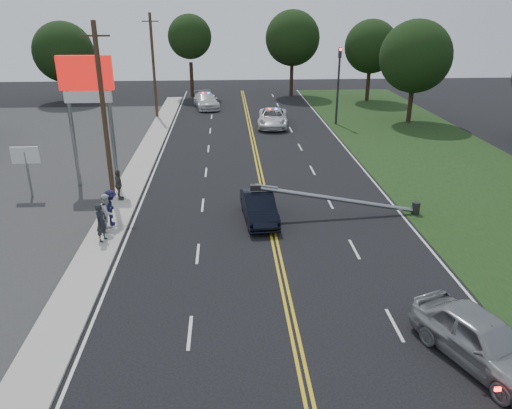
{
  "coord_description": "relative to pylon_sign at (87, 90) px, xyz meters",
  "views": [
    {
      "loc": [
        -2.25,
        -16.78,
        10.88
      ],
      "look_at": [
        -0.87,
        5.75,
        1.7
      ],
      "focal_mm": 35.0,
      "sensor_mm": 36.0,
      "label": 1
    }
  ],
  "objects": [
    {
      "name": "traffic_signal",
      "position": [
        18.8,
        16.0,
        -1.79
      ],
      "size": [
        0.28,
        0.41,
        7.05
      ],
      "color": "#2D2D30",
      "rests_on": "ground"
    },
    {
      "name": "grass_verge",
      "position": [
        24.0,
        -4.0,
        -5.99
      ],
      "size": [
        12.0,
        80.0,
        0.01
      ],
      "primitive_type": "cube",
      "color": "black",
      "rests_on": "ground"
    },
    {
      "name": "emergency_b",
      "position": [
        6.11,
        24.63,
        -5.17
      ],
      "size": [
        3.3,
        6.0,
        1.65
      ],
      "primitive_type": "imported",
      "rotation": [
        0.0,
        0.0,
        0.18
      ],
      "color": "silver",
      "rests_on": "ground"
    },
    {
      "name": "tree_6",
      "position": [
        4.17,
        32.1,
        1.04
      ],
      "size": [
        5.2,
        5.2,
        9.66
      ],
      "color": "black",
      "rests_on": "ground"
    },
    {
      "name": "tree_7",
      "position": [
        16.5,
        32.02,
        0.85
      ],
      "size": [
        6.56,
        6.56,
        10.14
      ],
      "color": "black",
      "rests_on": "ground"
    },
    {
      "name": "small_sign",
      "position": [
        -3.5,
        -2.0,
        -3.66
      ],
      "size": [
        1.6,
        0.14,
        3.1
      ],
      "color": "gray",
      "rests_on": "ground"
    },
    {
      "name": "bystander_c",
      "position": [
        2.24,
        -6.66,
        -4.93
      ],
      "size": [
        0.91,
        1.33,
        1.89
      ],
      "primitive_type": "imported",
      "rotation": [
        0.0,
        0.0,
        1.75
      ],
      "color": "#171638",
      "rests_on": "sidewalk"
    },
    {
      "name": "bystander_b",
      "position": [
        2.18,
        -7.31,
        -4.91
      ],
      "size": [
        0.84,
        1.02,
        1.94
      ],
      "primitive_type": "imported",
      "rotation": [
        0.0,
        0.0,
        1.45
      ],
      "color": "silver",
      "rests_on": "sidewalk"
    },
    {
      "name": "waiting_sedan",
      "position": [
        16.27,
        -18.09,
        -5.14
      ],
      "size": [
        3.73,
        5.39,
        1.7
      ],
      "primitive_type": "imported",
      "rotation": [
        0.0,
        0.0,
        0.38
      ],
      "color": "gray",
      "rests_on": "ground"
    },
    {
      "name": "bystander_a",
      "position": [
        2.16,
        -8.54,
        -4.92
      ],
      "size": [
        0.67,
        0.81,
        1.91
      ],
      "primitive_type": "imported",
      "rotation": [
        0.0,
        0.0,
        1.22
      ],
      "color": "#222328",
      "rests_on": "sidewalk"
    },
    {
      "name": "sidewalk",
      "position": [
        2.1,
        -4.0,
        -5.94
      ],
      "size": [
        1.8,
        70.0,
        0.12
      ],
      "primitive_type": "cube",
      "color": "#ADA79C",
      "rests_on": "ground"
    },
    {
      "name": "tree_5",
      "position": [
        -10.13,
        29.77,
        -0.41
      ],
      "size": [
        6.79,
        6.79,
        8.99
      ],
      "color": "black",
      "rests_on": "ground"
    },
    {
      "name": "tree_9",
      "position": [
        26.03,
        16.34,
        0.19
      ],
      "size": [
        6.66,
        6.66,
        9.53
      ],
      "color": "black",
      "rests_on": "ground"
    },
    {
      "name": "fallen_streetlight",
      "position": [
        14.69,
        -6.0,
        -5.08
      ],
      "size": [
        9.36,
        0.44,
        1.91
      ],
      "color": "#2D2D30",
      "rests_on": "ground"
    },
    {
      "name": "crashed_sedan",
      "position": [
        9.91,
        -6.28,
        -5.26
      ],
      "size": [
        1.93,
        4.62,
        1.48
      ],
      "primitive_type": "imported",
      "rotation": [
        0.0,
        0.0,
        0.08
      ],
      "color": "black",
      "rests_on": "ground"
    },
    {
      "name": "centerline_yellow",
      "position": [
        10.5,
        -4.0,
        -5.99
      ],
      "size": [
        0.36,
        80.0,
        0.0
      ],
      "primitive_type": "cube",
      "color": "gold",
      "rests_on": "ground"
    },
    {
      "name": "ground",
      "position": [
        10.5,
        -14.0,
        -6.0
      ],
      "size": [
        120.0,
        120.0,
        0.0
      ],
      "primitive_type": "plane",
      "color": "black",
      "rests_on": "ground"
    },
    {
      "name": "tree_8",
      "position": [
        25.1,
        28.11,
        0.14
      ],
      "size": [
        6.04,
        6.04,
        9.18
      ],
      "color": "black",
      "rests_on": "ground"
    },
    {
      "name": "emergency_a",
      "position": [
        12.65,
        15.44,
        -5.18
      ],
      "size": [
        3.26,
        6.09,
        1.63
      ],
      "primitive_type": "imported",
      "rotation": [
        0.0,
        0.0,
        -0.1
      ],
      "color": "silver",
      "rests_on": "ground"
    },
    {
      "name": "utility_pole_mid",
      "position": [
        1.3,
        -2.0,
        -0.91
      ],
      "size": [
        1.6,
        0.28,
        10.0
      ],
      "color": "#382619",
      "rests_on": "ground"
    },
    {
      "name": "pylon_sign",
      "position": [
        0.0,
        0.0,
        0.0
      ],
      "size": [
        3.2,
        0.35,
        8.0
      ],
      "color": "gray",
      "rests_on": "ground"
    },
    {
      "name": "utility_pole_far",
      "position": [
        1.3,
        20.0,
        -0.91
      ],
      "size": [
        1.6,
        0.28,
        10.0
      ],
      "color": "#382619",
      "rests_on": "ground"
    },
    {
      "name": "bystander_d",
      "position": [
        1.94,
        -3.09,
        -4.97
      ],
      "size": [
        0.59,
        1.11,
        1.8
      ],
      "primitive_type": "imported",
      "rotation": [
        0.0,
        0.0,
        1.72
      ],
      "color": "#594E47",
      "rests_on": "sidewalk"
    }
  ]
}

